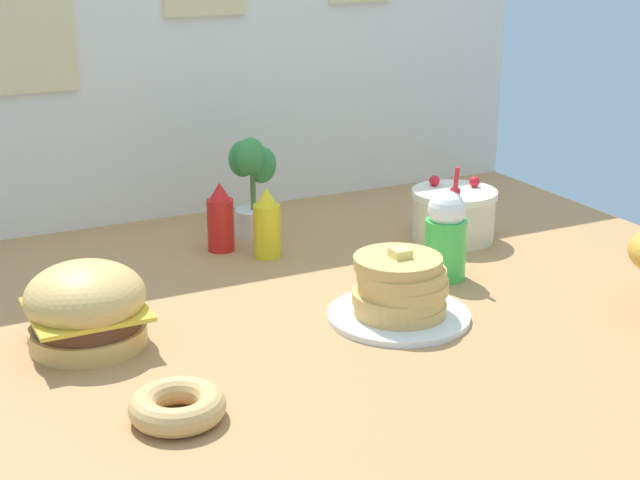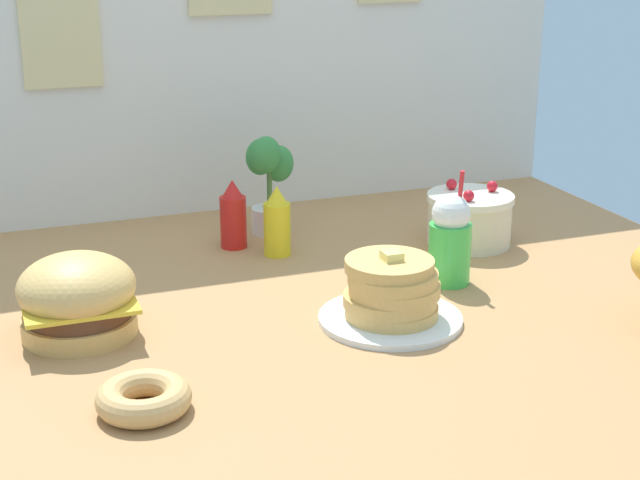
% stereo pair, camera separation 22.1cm
% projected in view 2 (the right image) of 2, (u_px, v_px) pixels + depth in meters
% --- Properties ---
extents(ground_plane, '(2.06, 1.75, 0.02)m').
position_uv_depth(ground_plane, '(342.00, 316.00, 2.12)').
color(ground_plane, '#B27F4C').
extents(back_wall, '(2.06, 0.04, 0.97)m').
position_uv_depth(back_wall, '(230.00, 42.00, 2.73)').
color(back_wall, silver).
rests_on(back_wall, ground_plane).
extents(burger, '(0.24, 0.24, 0.18)m').
position_uv_depth(burger, '(77.00, 297.00, 1.98)').
color(burger, '#DBA859').
rests_on(burger, ground_plane).
extents(pancake_stack, '(0.31, 0.31, 0.16)m').
position_uv_depth(pancake_stack, '(391.00, 295.00, 2.05)').
color(pancake_stack, white).
rests_on(pancake_stack, ground_plane).
extents(layer_cake, '(0.23, 0.23, 0.17)m').
position_uv_depth(layer_cake, '(469.00, 219.00, 2.54)').
color(layer_cake, beige).
rests_on(layer_cake, ground_plane).
extents(ketchup_bottle, '(0.07, 0.07, 0.18)m').
position_uv_depth(ketchup_bottle, '(233.00, 216.00, 2.51)').
color(ketchup_bottle, red).
rests_on(ketchup_bottle, ground_plane).
extents(mustard_bottle, '(0.07, 0.07, 0.18)m').
position_uv_depth(mustard_bottle, '(277.00, 223.00, 2.45)').
color(mustard_bottle, yellow).
rests_on(mustard_bottle, ground_plane).
extents(cream_soda_cup, '(0.10, 0.10, 0.27)m').
position_uv_depth(cream_soda_cup, '(450.00, 240.00, 2.25)').
color(cream_soda_cup, green).
rests_on(cream_soda_cup, ground_plane).
extents(donut_pink_glaze, '(0.17, 0.17, 0.05)m').
position_uv_depth(donut_pink_glaze, '(144.00, 397.00, 1.68)').
color(donut_pink_glaze, tan).
rests_on(donut_pink_glaze, ground_plane).
extents(potted_plant, '(0.13, 0.11, 0.28)m').
position_uv_depth(potted_plant, '(269.00, 181.00, 2.60)').
color(potted_plant, white).
rests_on(potted_plant, ground_plane).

